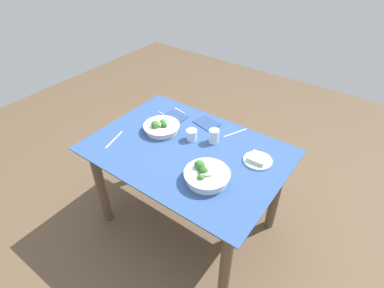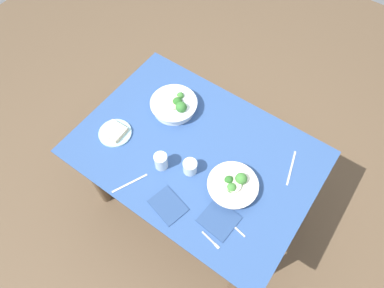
{
  "view_description": "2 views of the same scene",
  "coord_description": "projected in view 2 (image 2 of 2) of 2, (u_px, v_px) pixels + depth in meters",
  "views": [
    {
      "loc": [
        0.98,
        -1.28,
        2.04
      ],
      "look_at": [
        0.0,
        0.06,
        0.76
      ],
      "focal_mm": 28.83,
      "sensor_mm": 36.0,
      "label": 1
    },
    {
      "loc": [
        -0.51,
        0.75,
        2.37
      ],
      "look_at": [
        0.04,
        -0.02,
        0.76
      ],
      "focal_mm": 31.71,
      "sensor_mm": 36.0,
      "label": 2
    }
  ],
  "objects": [
    {
      "name": "bread_side_plate",
      "position": [
        115.0,
        132.0,
        1.91
      ],
      "size": [
        0.19,
        0.19,
        0.04
      ],
      "color": "#99C6D1",
      "rests_on": "dining_table"
    },
    {
      "name": "napkin_folded_upper",
      "position": [
        219.0,
        219.0,
        1.66
      ],
      "size": [
        0.18,
        0.17,
        0.01
      ],
      "primitive_type": "cube",
      "rotation": [
        0.0,
        0.0,
        -0.08
      ],
      "color": "navy",
      "rests_on": "dining_table"
    },
    {
      "name": "table_knife_right",
      "position": [
        130.0,
        183.0,
        1.76
      ],
      "size": [
        0.09,
        0.19,
        0.0
      ],
      "primitive_type": "cube",
      "rotation": [
        0.0,
        0.0,
        4.28
      ],
      "color": "#B7B7BC",
      "rests_on": "dining_table"
    },
    {
      "name": "broccoli_bowl_far",
      "position": [
        233.0,
        185.0,
        1.72
      ],
      "size": [
        0.26,
        0.26,
        0.1
      ],
      "color": "silver",
      "rests_on": "dining_table"
    },
    {
      "name": "fork_by_far_bowl",
      "position": [
        211.0,
        241.0,
        1.61
      ],
      "size": [
        0.11,
        0.03,
        0.0
      ],
      "rotation": [
        0.0,
        0.0,
        2.97
      ],
      "color": "#B7B7BC",
      "rests_on": "dining_table"
    },
    {
      "name": "ground_plane",
      "position": [
        195.0,
        201.0,
        2.51
      ],
      "size": [
        6.0,
        6.0,
        0.0
      ],
      "primitive_type": "plane",
      "color": "brown"
    },
    {
      "name": "water_glass_side",
      "position": [
        161.0,
        161.0,
        1.77
      ],
      "size": [
        0.07,
        0.07,
        0.1
      ],
      "primitive_type": "cylinder",
      "color": "silver",
      "rests_on": "dining_table"
    },
    {
      "name": "napkin_folded_lower",
      "position": [
        168.0,
        205.0,
        1.7
      ],
      "size": [
        0.2,
        0.17,
        0.01
      ],
      "primitive_type": "cube",
      "rotation": [
        0.0,
        0.0,
        -0.23
      ],
      "color": "navy",
      "rests_on": "dining_table"
    },
    {
      "name": "table_knife_left",
      "position": [
        291.0,
        168.0,
        1.81
      ],
      "size": [
        0.06,
        0.21,
        0.0
      ],
      "primitive_type": "cube",
      "rotation": [
        0.0,
        0.0,
        4.97
      ],
      "color": "#B7B7BC",
      "rests_on": "dining_table"
    },
    {
      "name": "fork_by_near_bowl",
      "position": [
        237.0,
        229.0,
        1.64
      ],
      "size": [
        0.1,
        0.03,
        0.0
      ],
      "rotation": [
        0.0,
        0.0,
        6.12
      ],
      "color": "#B7B7BC",
      "rests_on": "dining_table"
    },
    {
      "name": "water_glass_center",
      "position": [
        190.0,
        167.0,
        1.77
      ],
      "size": [
        0.08,
        0.08,
        0.08
      ],
      "primitive_type": "cylinder",
      "color": "silver",
      "rests_on": "dining_table"
    },
    {
      "name": "dining_table",
      "position": [
        196.0,
        162.0,
        1.96
      ],
      "size": [
        1.31,
        0.92,
        0.75
      ],
      "color": "#2D4C84",
      "rests_on": "ground_plane"
    },
    {
      "name": "broccoli_bowl_near",
      "position": [
        175.0,
        105.0,
        1.97
      ],
      "size": [
        0.27,
        0.27,
        0.11
      ],
      "color": "white",
      "rests_on": "dining_table"
    }
  ]
}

